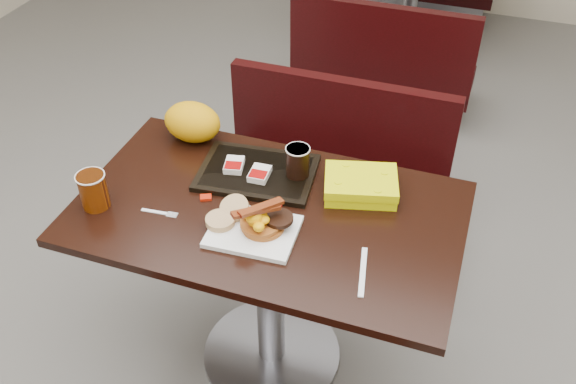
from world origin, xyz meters
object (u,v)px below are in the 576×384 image
(coffee_cup_near, at_px, (93,191))
(paper_bag, at_px, (192,122))
(bench_near_n, at_px, (327,177))
(fork, at_px, (154,212))
(hashbrown_sleeve_right, at_px, (260,174))
(platter, at_px, (253,231))
(tray, at_px, (257,173))
(table_near, at_px, (270,290))
(knife, at_px, (363,272))
(clamshell, at_px, (361,185))
(bench_far_s, at_px, (386,53))
(coffee_cup_far, at_px, (298,162))
(pancake_stack, at_px, (263,224))
(hashbrown_sleeve_left, at_px, (234,165))
(table_far, at_px, (410,3))

(coffee_cup_near, xyz_separation_m, paper_bag, (0.13, 0.43, 0.01))
(bench_near_n, relative_size, coffee_cup_near, 8.41)
(fork, xyz_separation_m, hashbrown_sleeve_right, (0.25, 0.25, 0.03))
(paper_bag, bearing_deg, platter, -45.72)
(tray, bearing_deg, bench_near_n, 73.92)
(table_near, bearing_deg, fork, -158.96)
(fork, xyz_separation_m, knife, (0.67, -0.04, 0.00))
(coffee_cup_near, height_order, paper_bag, paper_bag)
(knife, bearing_deg, clamshell, -175.05)
(bench_far_s, relative_size, clamshell, 4.37)
(coffee_cup_far, bearing_deg, knife, -48.06)
(coffee_cup_far, bearing_deg, clamshell, -1.16)
(tray, bearing_deg, table_near, -64.13)
(pancake_stack, xyz_separation_m, paper_bag, (-0.41, 0.37, 0.04))
(hashbrown_sleeve_left, xyz_separation_m, coffee_cup_far, (0.21, 0.03, 0.04))
(coffee_cup_near, relative_size, hashbrown_sleeve_left, 1.46)
(fork, bearing_deg, bench_far_s, 75.58)
(bench_far_s, distance_m, clamshell, 1.79)
(paper_bag, bearing_deg, hashbrown_sleeve_right, -25.77)
(knife, bearing_deg, pancake_stack, -111.86)
(table_near, xyz_separation_m, coffee_cup_near, (-0.51, -0.16, 0.43))
(platter, relative_size, pancake_stack, 2.04)
(tray, xyz_separation_m, hashbrown_sleeve_left, (-0.08, -0.01, 0.02))
(table_far, relative_size, hashbrown_sleeve_left, 14.74)
(table_far, relative_size, knife, 6.37)
(table_near, xyz_separation_m, table_far, (0.00, 2.60, 0.00))
(platter, xyz_separation_m, paper_bag, (-0.38, 0.39, 0.06))
(bench_near_n, height_order, knife, knife)
(hashbrown_sleeve_left, bearing_deg, platter, -69.62)
(pancake_stack, distance_m, clamshell, 0.35)
(pancake_stack, bearing_deg, bench_near_n, 91.54)
(pancake_stack, bearing_deg, table_near, 102.46)
(bench_far_s, bearing_deg, fork, -99.20)
(bench_far_s, relative_size, tray, 2.64)
(bench_near_n, xyz_separation_m, clamshell, (0.25, -0.53, 0.42))
(coffee_cup_near, xyz_separation_m, hashbrown_sleeve_left, (0.34, 0.30, -0.03))
(bench_far_s, distance_m, platter, 2.05)
(platter, distance_m, hashbrown_sleeve_left, 0.31)
(table_far, height_order, platter, platter)
(table_far, relative_size, coffee_cup_near, 10.09)
(platter, xyz_separation_m, hashbrown_sleeve_right, (-0.07, 0.24, 0.02))
(table_far, relative_size, coffee_cup_far, 11.58)
(hashbrown_sleeve_left, distance_m, paper_bag, 0.25)
(pancake_stack, height_order, knife, pancake_stack)
(table_far, bearing_deg, fork, -96.87)
(bench_far_s, distance_m, coffee_cup_far, 1.78)
(bench_near_n, bearing_deg, hashbrown_sleeve_right, -97.50)
(bench_far_s, relative_size, hashbrown_sleeve_left, 12.28)
(tray, bearing_deg, hashbrown_sleeve_left, -178.96)
(bench_far_s, xyz_separation_m, paper_bag, (-0.38, -1.62, 0.46))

